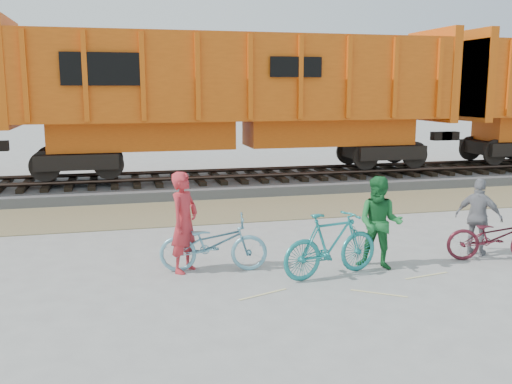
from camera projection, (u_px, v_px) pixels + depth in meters
ground at (307, 274)px, 10.03m from camera, size 120.00×120.00×0.00m
gravel_strip at (240, 210)px, 15.28m from camera, size 120.00×3.00×0.02m
ballast_bed at (217, 184)px, 18.60m from camera, size 120.00×4.00×0.30m
track at (217, 174)px, 18.54m from camera, size 120.00×2.60×0.24m
hopper_car_center at (239, 95)px, 18.26m from camera, size 14.00×3.13×4.65m
bicycle_blue at (213, 243)px, 10.13m from camera, size 2.00×0.99×1.01m
bicycle_teal at (331, 244)px, 9.82m from camera, size 1.97×0.96×1.14m
bicycle_maroon at (495, 237)px, 10.73m from camera, size 1.89×1.15×0.94m
person_solo at (184, 222)px, 10.03m from camera, size 0.74×0.78×1.80m
person_man at (380, 223)px, 10.20m from camera, size 1.04×0.98×1.69m
person_woman at (479, 217)px, 11.04m from camera, size 0.85×0.92×1.52m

